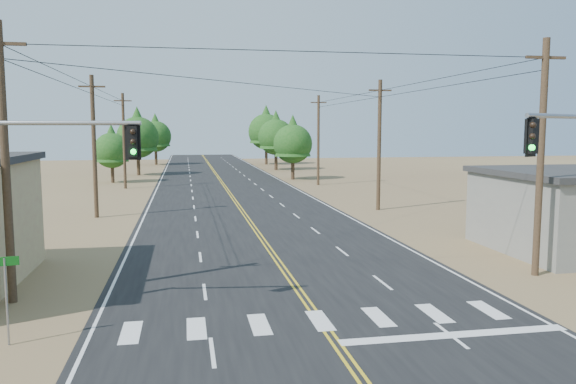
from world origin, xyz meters
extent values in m
cube|color=black|center=(0.00, 30.00, 0.01)|extent=(15.00, 200.00, 0.02)
cylinder|color=#4C3826|center=(-10.50, 12.00, 5.00)|extent=(0.30, 0.30, 10.00)
cylinder|color=#4C3826|center=(-10.50, 32.00, 5.00)|extent=(0.30, 0.30, 10.00)
cube|color=#4C3826|center=(-10.50, 32.00, 9.20)|extent=(1.80, 0.12, 0.12)
cylinder|color=#4C3826|center=(-10.50, 52.00, 5.00)|extent=(0.30, 0.30, 10.00)
cube|color=#4C3826|center=(-10.50, 52.00, 9.20)|extent=(1.80, 0.12, 0.12)
cylinder|color=#4C3826|center=(10.50, 12.00, 5.00)|extent=(0.30, 0.30, 10.00)
cube|color=#4C3826|center=(10.50, 12.00, 9.20)|extent=(1.80, 0.12, 0.12)
cylinder|color=#4C3826|center=(10.50, 32.00, 5.00)|extent=(0.30, 0.30, 10.00)
cube|color=#4C3826|center=(10.50, 32.00, 9.20)|extent=(1.80, 0.12, 0.12)
cylinder|color=#4C3826|center=(10.50, 52.00, 5.00)|extent=(0.30, 0.30, 10.00)
cube|color=#4C3826|center=(10.50, 52.00, 9.20)|extent=(1.80, 0.12, 0.12)
cylinder|color=gray|center=(-8.31, 9.68, 6.45)|extent=(5.40, 0.79, 0.15)
cube|color=black|center=(-5.88, 9.39, 5.86)|extent=(0.35, 0.31, 1.00)
sphere|color=black|center=(-5.86, 9.23, 6.18)|extent=(0.18, 0.18, 0.18)
sphere|color=black|center=(-5.86, 9.23, 5.86)|extent=(0.18, 0.18, 0.18)
sphere|color=#0CE533|center=(-5.86, 9.23, 5.54)|extent=(0.18, 0.18, 0.18)
cube|color=black|center=(5.87, 5.80, 6.05)|extent=(0.42, 0.39, 1.03)
sphere|color=black|center=(5.80, 5.65, 6.38)|extent=(0.19, 0.19, 0.19)
sphere|color=black|center=(5.80, 5.65, 6.05)|extent=(0.19, 0.19, 0.19)
sphere|color=#0CE533|center=(5.80, 5.65, 5.72)|extent=(0.19, 0.19, 0.19)
cylinder|color=gray|center=(-9.40, 7.65, 1.30)|extent=(0.06, 0.06, 2.59)
cube|color=#0D5B14|center=(-9.40, 7.65, 2.49)|extent=(0.77, 0.16, 0.26)
cylinder|color=#3F2D1E|center=(-12.62, 58.97, 1.24)|extent=(0.39, 0.39, 2.48)
cone|color=#164C15|center=(-12.62, 58.97, 4.68)|extent=(3.85, 3.85, 4.40)
sphere|color=#164C15|center=(-12.62, 58.97, 3.78)|extent=(4.13, 4.13, 4.13)
cylinder|color=#3F2D1E|center=(-10.48, 69.50, 1.68)|extent=(0.47, 0.47, 3.36)
cone|color=#164C15|center=(-10.48, 69.50, 6.35)|extent=(5.23, 5.23, 5.98)
sphere|color=#164C15|center=(-10.48, 69.50, 5.14)|extent=(5.60, 5.60, 5.60)
cylinder|color=#3F2D1E|center=(-9.23, 92.26, 1.63)|extent=(0.49, 0.49, 3.27)
cone|color=#164C15|center=(-9.23, 92.26, 6.17)|extent=(5.08, 5.08, 5.81)
sphere|color=#164C15|center=(-9.23, 92.26, 4.99)|extent=(5.44, 5.44, 5.44)
cylinder|color=#3F2D1E|center=(9.00, 59.33, 1.45)|extent=(0.46, 0.46, 2.90)
cone|color=#164C15|center=(9.00, 59.33, 5.49)|extent=(4.52, 4.52, 5.16)
sphere|color=#164C15|center=(9.00, 59.33, 4.44)|extent=(4.84, 4.84, 4.84)
cylinder|color=#3F2D1E|center=(9.59, 75.99, 1.65)|extent=(0.50, 0.50, 3.30)
cone|color=#164C15|center=(9.59, 75.99, 6.23)|extent=(5.13, 5.13, 5.86)
sphere|color=#164C15|center=(9.59, 75.99, 5.04)|extent=(5.50, 5.50, 5.50)
cylinder|color=#3F2D1E|center=(10.07, 89.80, 1.90)|extent=(0.50, 0.50, 3.80)
cone|color=#164C15|center=(10.07, 89.80, 7.18)|extent=(5.91, 5.91, 6.76)
sphere|color=#164C15|center=(10.07, 89.80, 5.81)|extent=(6.34, 6.34, 6.34)
camera|label=1|loc=(-4.26, -9.29, 6.26)|focal=35.00mm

